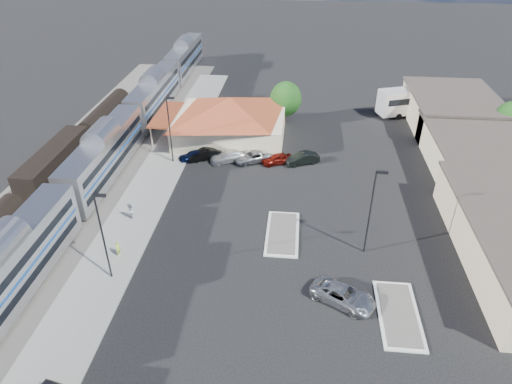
{
  "coord_description": "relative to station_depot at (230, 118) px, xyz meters",
  "views": [
    {
      "loc": [
        4.95,
        -35.31,
        28.41
      ],
      "look_at": [
        0.95,
        5.34,
        2.8
      ],
      "focal_mm": 32.0,
      "sensor_mm": 36.0,
      "label": 1
    }
  ],
  "objects": [
    {
      "name": "parked_car_b",
      "position": [
        -2.48,
        -6.69,
        -2.39
      ],
      "size": [
        4.73,
        3.3,
        1.48
      ],
      "primitive_type": "imported",
      "rotation": [
        0.0,
        0.0,
        -1.14
      ],
      "color": "black",
      "rests_on": "ground"
    },
    {
      "name": "coach_bus",
      "position": [
        28.56,
        12.0,
        -0.65
      ],
      "size": [
        13.63,
        7.27,
        4.31
      ],
      "rotation": [
        0.0,
        0.0,
        1.91
      ],
      "color": "white",
      "rests_on": "ground"
    },
    {
      "name": "railbed",
      "position": [
        -16.44,
        -16.0,
        -3.07
      ],
      "size": [
        16.0,
        100.0,
        0.12
      ],
      "primitive_type": "cube",
      "color": "#4C4944",
      "rests_on": "ground"
    },
    {
      "name": "buildings_east",
      "position": [
        32.56,
        -9.72,
        -0.86
      ],
      "size": [
        14.4,
        51.4,
        4.8
      ],
      "color": "#C6B28C",
      "rests_on": "ground"
    },
    {
      "name": "passenger_train",
      "position": [
        -13.44,
        -12.44,
        -0.26
      ],
      "size": [
        3.0,
        104.0,
        5.55
      ],
      "color": "silver",
      "rests_on": "ground"
    },
    {
      "name": "traffic_island_north",
      "position": [
        18.56,
        -32.0,
        -3.03
      ],
      "size": [
        3.3,
        7.5,
        0.21
      ],
      "color": "silver",
      "rests_on": "ground"
    },
    {
      "name": "tree_east_c",
      "position": [
        38.56,
        2.0,
        0.63
      ],
      "size": [
        4.41,
        4.41,
        6.21
      ],
      "color": "#382314",
      "rests_on": "ground"
    },
    {
      "name": "parked_car_f",
      "position": [
        10.32,
        -6.69,
        -2.39
      ],
      "size": [
        4.76,
        3.28,
        1.49
      ],
      "primitive_type": "imported",
      "rotation": [
        0.0,
        0.0,
        -1.15
      ],
      "color": "black",
      "rests_on": "ground"
    },
    {
      "name": "parked_car_a",
      "position": [
        -3.94,
        -6.99,
        -2.49
      ],
      "size": [
        4.06,
        3.08,
        1.29
      ],
      "primitive_type": "imported",
      "rotation": [
        0.0,
        0.0,
        -1.1
      ],
      "color": "#0C1740",
      "rests_on": "ground"
    },
    {
      "name": "traffic_island_south",
      "position": [
        8.56,
        -22.0,
        -3.03
      ],
      "size": [
        3.3,
        7.5,
        0.21
      ],
      "color": "silver",
      "rests_on": "ground"
    },
    {
      "name": "suv",
      "position": [
        14.07,
        -30.96,
        -2.37
      ],
      "size": [
        6.05,
        4.88,
        1.53
      ],
      "primitive_type": "imported",
      "rotation": [
        0.0,
        0.0,
        1.07
      ],
      "color": "#A3A6AB",
      "rests_on": "ground"
    },
    {
      "name": "tree_depot",
      "position": [
        7.56,
        6.0,
        0.89
      ],
      "size": [
        4.71,
        4.71,
        6.63
      ],
      "color": "#382314",
      "rests_on": "ground"
    },
    {
      "name": "freight_cars",
      "position": [
        -19.44,
        -13.45,
        -1.21
      ],
      "size": [
        2.8,
        46.0,
        4.0
      ],
      "color": "black",
      "rests_on": "ground"
    },
    {
      "name": "station_depot",
      "position": [
        0.0,
        0.0,
        0.0
      ],
      "size": [
        18.35,
        12.24,
        6.2
      ],
      "color": "#C8B493",
      "rests_on": "ground"
    },
    {
      "name": "platform",
      "position": [
        -7.44,
        -18.0,
        -3.04
      ],
      "size": [
        5.5,
        92.0,
        0.18
      ],
      "primitive_type": "cube",
      "color": "gray",
      "rests_on": "ground"
    },
    {
      "name": "lamp_lot",
      "position": [
        16.66,
        -24.0,
        2.21
      ],
      "size": [
        1.08,
        0.25,
        9.0
      ],
      "color": "black",
      "rests_on": "ground"
    },
    {
      "name": "parked_car_c",
      "position": [
        0.72,
        -6.99,
        -2.41
      ],
      "size": [
        5.33,
        3.88,
        1.43
      ],
      "primitive_type": "imported",
      "rotation": [
        0.0,
        0.0,
        -1.14
      ],
      "color": "silver",
      "rests_on": "ground"
    },
    {
      "name": "parked_car_d",
      "position": [
        3.92,
        -6.69,
        -2.42
      ],
      "size": [
        5.62,
        4.36,
        1.42
      ],
      "primitive_type": "imported",
      "rotation": [
        0.0,
        0.0,
        -1.11
      ],
      "color": "gray",
      "rests_on": "ground"
    },
    {
      "name": "person_b",
      "position": [
        -7.65,
        -21.11,
        -2.0
      ],
      "size": [
        1.01,
        1.12,
        1.89
      ],
      "primitive_type": "imported",
      "rotation": [
        0.0,
        0.0,
        -1.18
      ],
      "color": "silver",
      "rests_on": "platform"
    },
    {
      "name": "person_a",
      "position": [
        -6.79,
        -27.06,
        -2.16
      ],
      "size": [
        0.51,
        0.65,
        1.58
      ],
      "primitive_type": "imported",
      "rotation": [
        0.0,
        0.0,
        1.31
      ],
      "color": "#B6DE45",
      "rests_on": "platform"
    },
    {
      "name": "ground",
      "position": [
        4.56,
        -24.0,
        -3.13
      ],
      "size": [
        280.0,
        280.0,
        0.0
      ],
      "primitive_type": "plane",
      "color": "black",
      "rests_on": "ground"
    },
    {
      "name": "parked_car_e",
      "position": [
        7.12,
        -6.99,
        -2.44
      ],
      "size": [
        4.35,
        3.09,
        1.38
      ],
      "primitive_type": "imported",
      "rotation": [
        0.0,
        0.0,
        -1.16
      ],
      "color": "maroon",
      "rests_on": "ground"
    },
    {
      "name": "lamp_plat_n",
      "position": [
        -6.34,
        -8.0,
        2.21
      ],
      "size": [
        1.08,
        0.25,
        9.0
      ],
      "color": "black",
      "rests_on": "ground"
    },
    {
      "name": "lamp_plat_s",
      "position": [
        -6.34,
        -30.0,
        2.21
      ],
      "size": [
        1.08,
        0.25,
        9.0
      ],
      "color": "black",
      "rests_on": "ground"
    }
  ]
}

